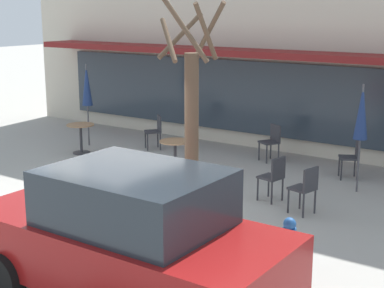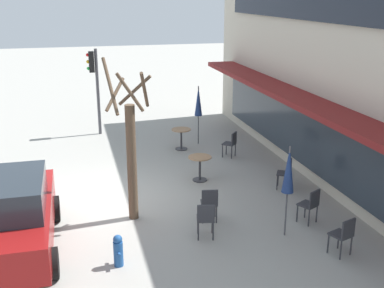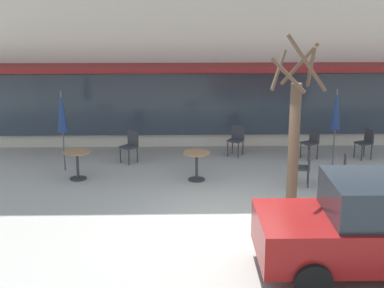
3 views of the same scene
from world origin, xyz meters
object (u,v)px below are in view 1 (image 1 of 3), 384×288
(patio_umbrella_green_folded, at_px, (87,86))
(cafe_chair_3, at_px, (274,175))
(cafe_table_streetside, at_px, (81,134))
(patio_umbrella_cream_folded, at_px, (362,113))
(cafe_chair_2, at_px, (272,140))
(cafe_chair_1, at_px, (352,155))
(street_tree, at_px, (191,121))
(fire_hydrant, at_px, (289,240))
(cafe_table_near_wall, at_px, (175,151))
(parked_sedan, at_px, (129,237))
(cafe_chair_5, at_px, (155,129))
(cafe_chair_0, at_px, (306,187))

(patio_umbrella_green_folded, relative_size, cafe_chair_3, 2.47)
(cafe_table_streetside, relative_size, patio_umbrella_green_folded, 0.35)
(patio_umbrella_cream_folded, relative_size, cafe_chair_2, 2.47)
(cafe_chair_1, bearing_deg, cafe_chair_3, -106.29)
(cafe_chair_2, distance_m, street_tree, 4.79)
(cafe_table_streetside, relative_size, fire_hydrant, 1.08)
(cafe_chair_1, bearing_deg, patio_umbrella_cream_folded, -63.56)
(cafe_chair_3, bearing_deg, cafe_chair_2, 117.93)
(patio_umbrella_green_folded, xyz_separation_m, street_tree, (5.63, -3.21, 0.16))
(cafe_table_near_wall, height_order, parked_sedan, parked_sedan)
(cafe_chair_3, xyz_separation_m, cafe_chair_5, (-4.55, 2.11, 0.00))
(cafe_table_near_wall, xyz_separation_m, cafe_chair_0, (3.52, -0.82, 0.01))
(patio_umbrella_green_folded, xyz_separation_m, parked_sedan, (6.64, -6.02, -0.75))
(patio_umbrella_cream_folded, height_order, cafe_chair_5, patio_umbrella_cream_folded)
(cafe_table_near_wall, bearing_deg, patio_umbrella_cream_folded, 15.01)
(patio_umbrella_green_folded, xyz_separation_m, cafe_chair_2, (4.84, 1.34, -1.10))
(cafe_chair_0, height_order, cafe_chair_3, same)
(patio_umbrella_green_folded, height_order, cafe_chair_3, patio_umbrella_green_folded)
(cafe_table_streetside, bearing_deg, cafe_chair_0, -8.33)
(fire_hydrant, bearing_deg, patio_umbrella_green_folded, 153.89)
(patio_umbrella_cream_folded, height_order, cafe_chair_1, patio_umbrella_cream_folded)
(cafe_table_near_wall, bearing_deg, fire_hydrant, -34.65)
(cafe_chair_2, xyz_separation_m, cafe_chair_5, (-3.09, -0.64, 0.00))
(patio_umbrella_green_folded, bearing_deg, patio_umbrella_cream_folded, 0.86)
(fire_hydrant, bearing_deg, cafe_chair_1, 99.33)
(cafe_chair_5, bearing_deg, cafe_chair_1, 2.87)
(parked_sedan, bearing_deg, cafe_chair_5, 126.00)
(patio_umbrella_green_folded, bearing_deg, street_tree, -29.75)
(fire_hydrant, bearing_deg, patio_umbrella_cream_folded, 95.25)
(cafe_table_near_wall, distance_m, patio_umbrella_cream_folded, 4.12)
(parked_sedan, bearing_deg, street_tree, 109.81)
(cafe_chair_3, bearing_deg, cafe_chair_5, 155.07)
(cafe_chair_0, height_order, fire_hydrant, cafe_chair_0)
(cafe_chair_0, relative_size, fire_hydrant, 1.26)
(patio_umbrella_cream_folded, bearing_deg, street_tree, -118.33)
(fire_hydrant, bearing_deg, parked_sedan, -117.40)
(cafe_table_streetside, relative_size, cafe_chair_1, 0.85)
(cafe_chair_2, xyz_separation_m, cafe_chair_3, (1.46, -2.75, 0.00))
(cafe_table_near_wall, relative_size, cafe_chair_3, 0.85)
(cafe_chair_1, relative_size, street_tree, 0.22)
(fire_hydrant, bearing_deg, cafe_table_streetside, 157.34)
(patio_umbrella_green_folded, height_order, cafe_chair_1, patio_umbrella_green_folded)
(cafe_chair_3, bearing_deg, patio_umbrella_cream_folded, 53.70)
(cafe_table_near_wall, bearing_deg, parked_sedan, -59.15)
(cafe_table_streetside, distance_m, cafe_chair_3, 5.85)
(cafe_chair_5, bearing_deg, cafe_table_near_wall, -41.41)
(cafe_chair_2, bearing_deg, fire_hydrant, -60.31)
(cafe_chair_0, bearing_deg, cafe_chair_2, 126.35)
(cafe_chair_0, distance_m, cafe_chair_5, 5.88)
(patio_umbrella_green_folded, relative_size, cafe_chair_0, 2.47)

